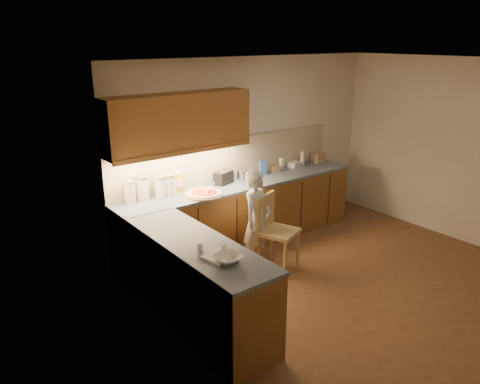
{
  "coord_description": "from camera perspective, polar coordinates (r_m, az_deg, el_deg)",
  "views": [
    {
      "loc": [
        -4.18,
        -3.22,
        2.86
      ],
      "look_at": [
        -0.8,
        1.2,
        1.0
      ],
      "focal_mm": 35.0,
      "sensor_mm": 36.0,
      "label": 1
    }
  ],
  "objects": [
    {
      "name": "spice_jar_b",
      "position": [
        4.44,
        -2.05,
        -6.85
      ],
      "size": [
        0.07,
        0.07,
        0.08
      ],
      "primitive_type": "cylinder",
      "rotation": [
        0.0,
        0.0,
        0.16
      ],
      "color": "white",
      "rests_on": "l_counter"
    },
    {
      "name": "toaster",
      "position": [
        6.45,
        -2.03,
        1.8
      ],
      "size": [
        0.31,
        0.23,
        0.18
      ],
      "rotation": [
        0.0,
        0.0,
        0.3
      ],
      "color": "black",
      "rests_on": "l_counter"
    },
    {
      "name": "child",
      "position": [
        5.9,
        2.07,
        -3.49
      ],
      "size": [
        0.55,
        0.45,
        1.31
      ],
      "primitive_type": "imported",
      "rotation": [
        0.0,
        0.0,
        0.33
      ],
      "color": "silver",
      "rests_on": "ground"
    },
    {
      "name": "canister_a",
      "position": [
        5.81,
        -13.28,
        -0.03
      ],
      "size": [
        0.14,
        0.14,
        0.28
      ],
      "rotation": [
        0.0,
        0.0,
        -0.18
      ],
      "color": "beige",
      "rests_on": "l_counter"
    },
    {
      "name": "canister_b",
      "position": [
        5.9,
        -11.83,
        0.48
      ],
      "size": [
        0.17,
        0.17,
        0.31
      ],
      "rotation": [
        0.0,
        0.0,
        -0.31
      ],
      "color": "silver",
      "rests_on": "l_counter"
    },
    {
      "name": "l_counter",
      "position": [
        6.02,
        -1.21,
        -4.98
      ],
      "size": [
        3.77,
        2.62,
        0.92
      ],
      "color": "brown",
      "rests_on": "ground"
    },
    {
      "name": "spice_jar_a",
      "position": [
        4.5,
        -4.9,
        -6.6
      ],
      "size": [
        0.06,
        0.06,
        0.07
      ],
      "primitive_type": "cylinder",
      "rotation": [
        0.0,
        0.0,
        0.1
      ],
      "color": "white",
      "rests_on": "l_counter"
    },
    {
      "name": "card_box_a",
      "position": [
        7.04,
        4.32,
        2.85
      ],
      "size": [
        0.14,
        0.1,
        0.09
      ],
      "primitive_type": "cube",
      "rotation": [
        0.0,
        0.0,
        -0.05
      ],
      "color": "tan",
      "rests_on": "l_counter"
    },
    {
      "name": "canister_c",
      "position": [
        5.96,
        -9.71,
        0.63
      ],
      "size": [
        0.15,
        0.15,
        0.28
      ],
      "rotation": [
        0.0,
        0.0,
        0.04
      ],
      "color": "silver",
      "rests_on": "l_counter"
    },
    {
      "name": "white_bottle",
      "position": [
        7.19,
        5.08,
        3.46
      ],
      "size": [
        0.06,
        0.06,
        0.17
      ],
      "primitive_type": "cube",
      "rotation": [
        0.0,
        0.0,
        0.05
      ],
      "color": "white",
      "rests_on": "l_counter"
    },
    {
      "name": "backsplash",
      "position": [
        6.65,
        -1.2,
        4.12
      ],
      "size": [
        3.75,
        0.02,
        0.58
      ],
      "primitive_type": "cube",
      "color": "#BFB394",
      "rests_on": "l_counter"
    },
    {
      "name": "pizza_on_board",
      "position": [
        6.0,
        -4.42,
        -0.19
      ],
      "size": [
        0.5,
        0.5,
        0.2
      ],
      "rotation": [
        0.0,
        0.0,
        -0.35
      ],
      "color": "#A98154",
      "rests_on": "l_counter"
    },
    {
      "name": "room",
      "position": [
        5.4,
        14.69,
        5.24
      ],
      "size": [
        4.54,
        4.5,
        2.62
      ],
      "color": "brown",
      "rests_on": "ground"
    },
    {
      "name": "blue_box",
      "position": [
        6.88,
        2.79,
        3.0
      ],
      "size": [
        0.12,
        0.1,
        0.21
      ],
      "primitive_type": "cube",
      "rotation": [
        0.0,
        0.0,
        -0.29
      ],
      "color": "#3859A8",
      "rests_on": "l_counter"
    },
    {
      "name": "flat_pack",
      "position": [
        7.34,
        6.64,
        3.36
      ],
      "size": [
        0.22,
        0.17,
        0.08
      ],
      "primitive_type": "cube",
      "rotation": [
        0.0,
        0.0,
        0.2
      ],
      "color": "silver",
      "rests_on": "l_counter"
    },
    {
      "name": "wooden_chair",
      "position": [
        5.94,
        4.09,
        -4.28
      ],
      "size": [
        0.57,
        0.57,
        0.98
      ],
      "rotation": [
        0.0,
        0.0,
        0.37
      ],
      "color": "tan",
      "rests_on": "ground"
    },
    {
      "name": "card_box_b",
      "position": [
        7.67,
        9.57,
        4.16
      ],
      "size": [
        0.2,
        0.16,
        0.15
      ],
      "primitive_type": "cube",
      "rotation": [
        0.0,
        0.0,
        -0.03
      ],
      "color": "#A78059",
      "rests_on": "l_counter"
    },
    {
      "name": "mixing_bowl",
      "position": [
        4.26,
        -1.47,
        -8.1
      ],
      "size": [
        0.27,
        0.27,
        0.06
      ],
      "primitive_type": "imported",
      "rotation": [
        0.0,
        0.0,
        0.04
      ],
      "color": "white",
      "rests_on": "l_counter"
    },
    {
      "name": "tall_jar",
      "position": [
        7.41,
        7.64,
        4.1
      ],
      "size": [
        0.08,
        0.08,
        0.24
      ],
      "rotation": [
        0.0,
        0.0,
        0.13
      ],
      "color": "beige",
      "rests_on": "l_counter"
    },
    {
      "name": "dough_cloth",
      "position": [
        4.37,
        -2.32,
        -7.72
      ],
      "size": [
        0.35,
        0.3,
        0.02
      ],
      "primitive_type": "cube",
      "rotation": [
        0.0,
        0.0,
        0.23
      ],
      "color": "white",
      "rests_on": "l_counter"
    },
    {
      "name": "canister_d",
      "position": [
        6.01,
        -8.59,
        0.87
      ],
      "size": [
        0.17,
        0.17,
        0.28
      ],
      "rotation": [
        0.0,
        0.0,
        -0.42
      ],
      "color": "silver",
      "rests_on": "l_counter"
    },
    {
      "name": "oil_jug",
      "position": [
        6.15,
        -7.57,
        1.24
      ],
      "size": [
        0.1,
        0.08,
        0.29
      ],
      "rotation": [
        0.0,
        0.0,
        -0.09
      ],
      "color": "gold",
      "rests_on": "l_counter"
    },
    {
      "name": "steel_pot",
      "position": [
        6.65,
        0.2,
        2.13
      ],
      "size": [
        0.17,
        0.17,
        0.13
      ],
      "color": "#A4A4A9",
      "rests_on": "l_counter"
    },
    {
      "name": "upper_cabinets",
      "position": [
        5.9,
        -7.44,
        8.48
      ],
      "size": [
        1.95,
        0.36,
        0.73
      ],
      "color": "brown",
      "rests_on": "ground"
    }
  ]
}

